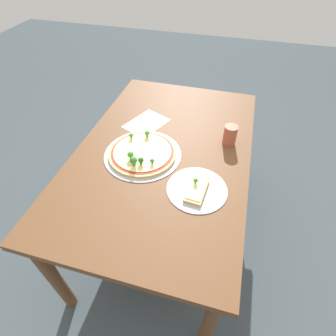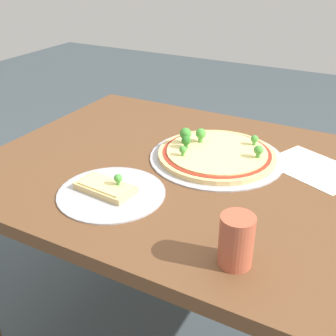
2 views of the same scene
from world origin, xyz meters
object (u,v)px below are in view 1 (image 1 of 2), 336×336
object	(u,v)px
dining_table	(164,161)
pizza_tray_slice	(197,190)
pizza_tray_whole	(142,153)
drinking_cup	(230,135)

from	to	relation	value
dining_table	pizza_tray_slice	size ratio (longest dim) A/B	5.08
dining_table	pizza_tray_slice	bearing A→B (deg)	-136.78
pizza_tray_whole	drinking_cup	size ratio (longest dim) A/B	3.60
pizza_tray_whole	pizza_tray_slice	size ratio (longest dim) A/B	1.44
pizza_tray_slice	drinking_cup	size ratio (longest dim) A/B	2.51
dining_table	pizza_tray_whole	xyz separation A→B (m)	(-0.07, 0.09, 0.10)
pizza_tray_slice	dining_table	bearing A→B (deg)	43.22
dining_table	pizza_tray_slice	distance (m)	0.33
pizza_tray_whole	pizza_tray_slice	xyz separation A→B (m)	(-0.16, -0.31, -0.01)
pizza_tray_slice	drinking_cup	bearing A→B (deg)	-15.17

